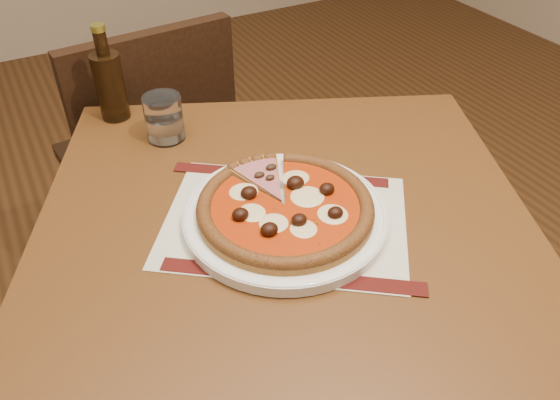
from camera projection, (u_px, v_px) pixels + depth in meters
The scene contains 8 objects.
table at pixel (286, 266), 0.94m from camera, with size 1.06×1.06×0.75m.
chair_far at pixel (151, 152), 1.49m from camera, with size 0.44×0.44×0.86m.
placemat at pixel (285, 221), 0.88m from camera, with size 0.38×0.27×0.00m, color beige.
plate at pixel (285, 216), 0.87m from camera, with size 0.33×0.33×0.02m, color white.
pizza at pixel (285, 207), 0.86m from camera, with size 0.28×0.28×0.04m.
ham_slice at pixel (267, 180), 0.92m from camera, with size 0.10×0.14×0.02m.
water_glass at pixel (164, 118), 1.04m from camera, with size 0.07×0.07×0.09m, color white.
bottle at pixel (110, 83), 1.08m from camera, with size 0.06×0.06×0.20m.
Camera 1 is at (-0.46, -0.28, 1.33)m, focal length 35.00 mm.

